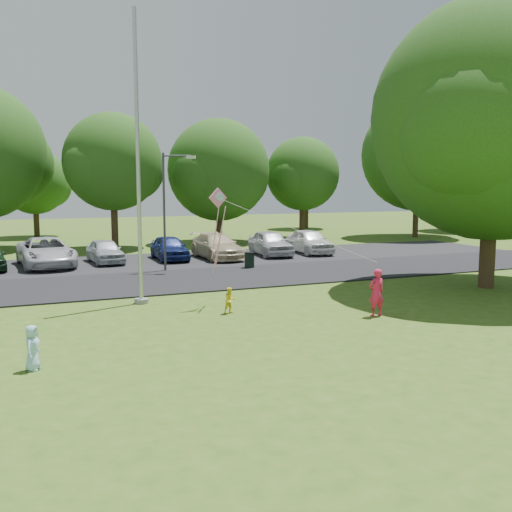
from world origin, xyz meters
name	(u,v)px	position (x,y,z in m)	size (l,w,h in m)	color
ground	(294,326)	(0.00, 0.00, 0.00)	(120.00, 120.00, 0.00)	#345416
park_road	(203,279)	(0.00, 9.00, 0.03)	(60.00, 6.00, 0.06)	black
parking_strip	(167,261)	(0.00, 15.50, 0.03)	(42.00, 7.00, 0.06)	black
flagpole	(139,184)	(-3.50, 5.00, 4.17)	(0.50, 0.50, 10.00)	#B7BABF
street_lamp	(169,201)	(-0.73, 11.87, 3.39)	(1.50, 0.76, 5.64)	#3F3F44
trash_can	(249,260)	(3.14, 11.25, 0.42)	(0.52, 0.52, 0.83)	black
big_tree	(494,125)	(9.97, 2.63, 6.45)	(10.04, 9.55, 11.48)	#332316
tree_row	(157,162)	(1.59, 24.23, 5.71)	(64.35, 11.94, 10.88)	#332316
horizon_trees	(160,183)	(4.06, 33.88, 4.30)	(77.46, 7.20, 7.02)	#332316
parked_cars	(165,248)	(-0.09, 15.49, 0.76)	(19.42, 5.47, 1.46)	black
woman	(376,293)	(2.96, 0.13, 0.76)	(0.55, 0.36, 1.52)	#DD1D4A
child_yellow	(230,300)	(-1.18, 2.27, 0.43)	(0.42, 0.33, 0.86)	yellow
child_blue	(32,348)	(-7.23, -1.37, 0.52)	(0.50, 0.33, 1.03)	#9DD6F0
kite	(221,211)	(-1.07, 3.45, 3.28)	(4.45, 3.67, 2.95)	pink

